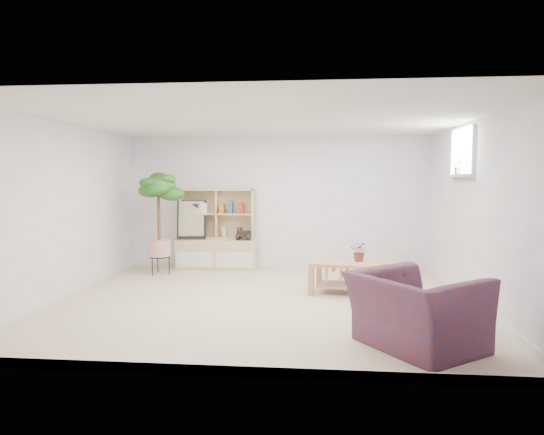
# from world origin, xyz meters

# --- Properties ---
(floor) EXTENTS (5.50, 5.00, 0.01)m
(floor) POSITION_xyz_m (0.00, 0.00, 0.00)
(floor) COLOR #B8A791
(floor) RESTS_ON ground
(ceiling) EXTENTS (5.50, 5.00, 0.01)m
(ceiling) POSITION_xyz_m (0.00, 0.00, 2.40)
(ceiling) COLOR silver
(ceiling) RESTS_ON walls
(walls) EXTENTS (5.51, 5.01, 2.40)m
(walls) POSITION_xyz_m (0.00, 0.00, 1.20)
(walls) COLOR white
(walls) RESTS_ON floor
(baseboard) EXTENTS (5.50, 5.00, 0.10)m
(baseboard) POSITION_xyz_m (0.00, 0.00, 0.05)
(baseboard) COLOR white
(baseboard) RESTS_ON floor
(window) EXTENTS (0.10, 0.98, 0.68)m
(window) POSITION_xyz_m (2.73, 0.60, 2.00)
(window) COLOR silver
(window) RESTS_ON walls
(window_sill) EXTENTS (0.14, 1.00, 0.04)m
(window_sill) POSITION_xyz_m (2.67, 0.60, 1.68)
(window_sill) COLOR white
(window_sill) RESTS_ON walls
(storage_unit) EXTENTS (1.44, 0.49, 1.44)m
(storage_unit) POSITION_xyz_m (-1.08, 2.24, 0.72)
(storage_unit) COLOR tan
(storage_unit) RESTS_ON floor
(poster) EXTENTS (0.52, 0.18, 0.71)m
(poster) POSITION_xyz_m (-1.53, 2.20, 0.90)
(poster) COLOR yellow
(poster) RESTS_ON storage_unit
(toy_truck) EXTENTS (0.35, 0.24, 0.19)m
(toy_truck) POSITION_xyz_m (-0.57, 2.15, 0.63)
(toy_truck) COLOR black
(toy_truck) RESTS_ON storage_unit
(coffee_table) EXTENTS (1.22, 0.83, 0.46)m
(coffee_table) POSITION_xyz_m (1.23, 0.53, 0.23)
(coffee_table) COLOR #B07D52
(coffee_table) RESTS_ON floor
(table_plant) EXTENTS (0.31, 0.29, 0.28)m
(table_plant) POSITION_xyz_m (1.35, 0.60, 0.60)
(table_plant) COLOR #1D501F
(table_plant) RESTS_ON coffee_table
(floor_tree) EXTENTS (0.64, 0.64, 1.74)m
(floor_tree) POSITION_xyz_m (-1.94, 1.62, 0.87)
(floor_tree) COLOR #164216
(floor_tree) RESTS_ON floor
(armchair) EXTENTS (1.45, 1.48, 0.83)m
(armchair) POSITION_xyz_m (1.70, -1.64, 0.41)
(armchair) COLOR navy
(armchair) RESTS_ON floor
(sill_plant) EXTENTS (0.15, 0.13, 0.22)m
(sill_plant) POSITION_xyz_m (2.67, 0.60, 1.81)
(sill_plant) COLOR #164216
(sill_plant) RESTS_ON window_sill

